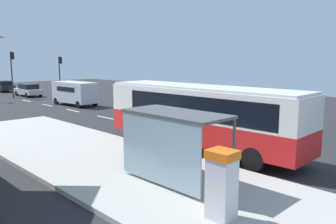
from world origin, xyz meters
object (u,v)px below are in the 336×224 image
(sedan_far, at_px, (3,86))
(ticket_machine, at_px, (222,184))
(recycling_bin_orange, at_px, (172,147))
(bus_shelter, at_px, (169,130))
(sedan_near, at_px, (28,90))
(recycling_bin_green, at_px, (161,145))
(traffic_light_near_side, at_px, (60,69))
(traffic_light_median, at_px, (12,67))
(white_van, at_px, (75,92))
(bus, at_px, (200,113))

(sedan_far, distance_m, ticket_machine, 45.56)
(recycling_bin_orange, height_order, bus_shelter, bus_shelter)
(sedan_near, relative_size, recycling_bin_green, 4.65)
(traffic_light_near_side, bearing_deg, recycling_bin_orange, -108.51)
(traffic_light_median, height_order, bus_shelter, traffic_light_median)
(ticket_machine, relative_size, bus_shelter, 0.48)
(sedan_near, relative_size, ticket_machine, 2.28)
(sedan_near, relative_size, traffic_light_near_side, 0.91)
(recycling_bin_green, bearing_deg, recycling_bin_orange, -90.00)
(white_van, distance_m, traffic_light_near_side, 9.97)
(recycling_bin_orange, bearing_deg, ticket_machine, -122.21)
(bus, bearing_deg, bus_shelter, -151.35)
(sedan_far, relative_size, recycling_bin_green, 4.67)
(sedan_near, height_order, recycling_bin_green, sedan_near)
(recycling_bin_orange, height_order, traffic_light_near_side, traffic_light_near_side)
(white_van, relative_size, sedan_far, 1.19)
(white_van, xyz_separation_m, ticket_machine, (-9.57, -24.78, -0.17))
(sedan_far, bearing_deg, sedan_near, -89.99)
(bus, bearing_deg, traffic_light_median, 85.99)
(bus, relative_size, recycling_bin_orange, 11.63)
(white_van, height_order, bus_shelter, bus_shelter)
(sedan_far, relative_size, recycling_bin_orange, 4.67)
(recycling_bin_green, height_order, bus_shelter, bus_shelter)
(recycling_bin_orange, bearing_deg, sedan_near, 78.19)
(bus, distance_m, recycling_bin_green, 2.76)
(bus, height_order, traffic_light_near_side, traffic_light_near_side)
(white_van, bearing_deg, traffic_light_median, 99.47)
(sedan_far, distance_m, recycling_bin_green, 39.33)
(bus, bearing_deg, recycling_bin_green, 175.70)
(traffic_light_near_side, bearing_deg, bus, -104.22)
(recycling_bin_green, relative_size, traffic_light_near_side, 0.20)
(traffic_light_median, xyz_separation_m, bus_shelter, (-6.81, -32.63, -1.46))
(ticket_machine, xyz_separation_m, recycling_bin_orange, (3.17, 5.03, -0.52))
(recycling_bin_green, relative_size, bus_shelter, 0.24)
(sedan_near, bearing_deg, bus, -97.48)
(recycling_bin_green, bearing_deg, bus_shelter, -128.77)
(ticket_machine, bearing_deg, recycling_bin_orange, 57.79)
(traffic_light_median, bearing_deg, bus, -94.01)
(recycling_bin_green, bearing_deg, ticket_machine, -118.94)
(sedan_near, relative_size, sedan_far, 0.99)
(recycling_bin_orange, xyz_separation_m, traffic_light_near_side, (9.70, 28.97, 2.58))
(traffic_light_median, bearing_deg, recycling_bin_green, -98.75)
(traffic_light_near_side, xyz_separation_m, bus_shelter, (-11.91, -31.03, -1.14))
(traffic_light_near_side, bearing_deg, recycling_bin_green, -108.94)
(sedan_far, bearing_deg, recycling_bin_green, -99.51)
(sedan_near, distance_m, traffic_light_near_side, 4.55)
(bus, xyz_separation_m, sedan_near, (4.01, 30.57, -1.05))
(sedan_far, height_order, traffic_light_near_side, traffic_light_near_side)
(bus_shelter, bearing_deg, traffic_light_near_side, 68.99)
(sedan_far, bearing_deg, recycling_bin_orange, -99.34)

